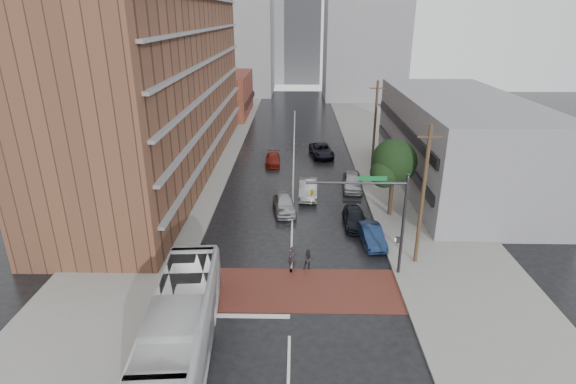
{
  "coord_description": "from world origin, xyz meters",
  "views": [
    {
      "loc": [
        0.3,
        -23.97,
        16.48
      ],
      "look_at": [
        -0.32,
        8.65,
        3.5
      ],
      "focal_mm": 28.0,
      "sensor_mm": 36.0,
      "label": 1
    }
  ],
  "objects_px": {
    "car_travel_c": "(273,160)",
    "suv_travel": "(322,150)",
    "transit_bus": "(180,327)",
    "pedestrian_a": "(293,258)",
    "car_travel_a": "(284,204)",
    "car_parked_near": "(371,235)",
    "car_parked_mid": "(355,218)",
    "car_travel_b": "(308,189)",
    "car_parked_far": "(352,181)",
    "pedestrian_b": "(309,260)"
  },
  "relations": [
    {
      "from": "pedestrian_b",
      "to": "car_travel_c",
      "type": "bearing_deg",
      "value": 85.58
    },
    {
      "from": "car_travel_c",
      "to": "car_parked_far",
      "type": "bearing_deg",
      "value": -44.13
    },
    {
      "from": "car_parked_near",
      "to": "car_travel_a",
      "type": "bearing_deg",
      "value": 134.03
    },
    {
      "from": "transit_bus",
      "to": "suv_travel",
      "type": "height_order",
      "value": "transit_bus"
    },
    {
      "from": "transit_bus",
      "to": "pedestrian_b",
      "type": "xyz_separation_m",
      "value": [
        6.71,
        8.56,
        -1.01
      ]
    },
    {
      "from": "car_travel_b",
      "to": "car_parked_mid",
      "type": "xyz_separation_m",
      "value": [
        3.74,
        -6.32,
        -0.16
      ]
    },
    {
      "from": "pedestrian_b",
      "to": "car_travel_a",
      "type": "xyz_separation_m",
      "value": [
        -1.95,
        9.63,
        0.03
      ]
    },
    {
      "from": "pedestrian_b",
      "to": "car_travel_b",
      "type": "xyz_separation_m",
      "value": [
        0.27,
        13.32,
        0.06
      ]
    },
    {
      "from": "car_travel_c",
      "to": "car_parked_near",
      "type": "distance_m",
      "value": 21.14
    },
    {
      "from": "transit_bus",
      "to": "car_parked_far",
      "type": "height_order",
      "value": "transit_bus"
    },
    {
      "from": "suv_travel",
      "to": "pedestrian_b",
      "type": "bearing_deg",
      "value": -101.95
    },
    {
      "from": "transit_bus",
      "to": "car_parked_near",
      "type": "distance_m",
      "value": 17.02
    },
    {
      "from": "pedestrian_b",
      "to": "suv_travel",
      "type": "height_order",
      "value": "suv_travel"
    },
    {
      "from": "car_parked_near",
      "to": "pedestrian_b",
      "type": "bearing_deg",
      "value": -147.68
    },
    {
      "from": "car_travel_a",
      "to": "car_parked_mid",
      "type": "relative_size",
      "value": 1.02
    },
    {
      "from": "pedestrian_b",
      "to": "suv_travel",
      "type": "xyz_separation_m",
      "value": [
        2.23,
        26.59,
        0.01
      ]
    },
    {
      "from": "suv_travel",
      "to": "car_travel_c",
      "type": "bearing_deg",
      "value": -156.95
    },
    {
      "from": "pedestrian_b",
      "to": "car_parked_far",
      "type": "bearing_deg",
      "value": 59.52
    },
    {
      "from": "car_travel_c",
      "to": "car_parked_far",
      "type": "relative_size",
      "value": 0.86
    },
    {
      "from": "pedestrian_a",
      "to": "car_travel_a",
      "type": "xyz_separation_m",
      "value": [
        -0.85,
        9.63,
        -0.06
      ]
    },
    {
      "from": "transit_bus",
      "to": "car_travel_c",
      "type": "bearing_deg",
      "value": 80.29
    },
    {
      "from": "car_travel_a",
      "to": "car_travel_b",
      "type": "height_order",
      "value": "car_travel_b"
    },
    {
      "from": "car_travel_c",
      "to": "car_parked_far",
      "type": "xyz_separation_m",
      "value": [
        8.39,
        -7.76,
        0.22
      ]
    },
    {
      "from": "car_travel_b",
      "to": "car_parked_mid",
      "type": "bearing_deg",
      "value": -57.38
    },
    {
      "from": "pedestrian_b",
      "to": "car_travel_c",
      "type": "relative_size",
      "value": 0.36
    },
    {
      "from": "pedestrian_a",
      "to": "car_travel_a",
      "type": "distance_m",
      "value": 9.67
    },
    {
      "from": "suv_travel",
      "to": "car_parked_near",
      "type": "bearing_deg",
      "value": -90.46
    },
    {
      "from": "transit_bus",
      "to": "pedestrian_a",
      "type": "xyz_separation_m",
      "value": [
        5.61,
        8.56,
        -0.92
      ]
    },
    {
      "from": "transit_bus",
      "to": "pedestrian_b",
      "type": "distance_m",
      "value": 10.92
    },
    {
      "from": "car_travel_c",
      "to": "suv_travel",
      "type": "relative_size",
      "value": 0.77
    },
    {
      "from": "suv_travel",
      "to": "car_travel_b",
      "type": "bearing_deg",
      "value": -105.58
    },
    {
      "from": "car_travel_c",
      "to": "car_parked_mid",
      "type": "bearing_deg",
      "value": -66.09
    },
    {
      "from": "suv_travel",
      "to": "transit_bus",
      "type": "bearing_deg",
      "value": -111.42
    },
    {
      "from": "transit_bus",
      "to": "suv_travel",
      "type": "distance_m",
      "value": 36.28
    },
    {
      "from": "transit_bus",
      "to": "car_parked_far",
      "type": "relative_size",
      "value": 2.6
    },
    {
      "from": "pedestrian_b",
      "to": "suv_travel",
      "type": "distance_m",
      "value": 26.68
    },
    {
      "from": "car_travel_c",
      "to": "car_parked_near",
      "type": "relative_size",
      "value": 0.97
    },
    {
      "from": "car_travel_a",
      "to": "car_parked_far",
      "type": "xyz_separation_m",
      "value": [
        6.71,
        5.78,
        0.05
      ]
    },
    {
      "from": "car_travel_a",
      "to": "suv_travel",
      "type": "bearing_deg",
      "value": 68.68
    },
    {
      "from": "pedestrian_a",
      "to": "car_parked_mid",
      "type": "bearing_deg",
      "value": 57.48
    },
    {
      "from": "transit_bus",
      "to": "car_parked_far",
      "type": "distance_m",
      "value": 26.59
    },
    {
      "from": "transit_bus",
      "to": "car_parked_far",
      "type": "bearing_deg",
      "value": 60.27
    },
    {
      "from": "pedestrian_a",
      "to": "suv_travel",
      "type": "height_order",
      "value": "pedestrian_a"
    },
    {
      "from": "transit_bus",
      "to": "car_travel_b",
      "type": "relative_size",
      "value": 2.56
    },
    {
      "from": "car_parked_mid",
      "to": "car_travel_b",
      "type": "bearing_deg",
      "value": 120.02
    },
    {
      "from": "car_travel_a",
      "to": "car_parked_far",
      "type": "relative_size",
      "value": 0.94
    },
    {
      "from": "pedestrian_b",
      "to": "car_parked_near",
      "type": "relative_size",
      "value": 0.35
    },
    {
      "from": "transit_bus",
      "to": "car_parked_near",
      "type": "relative_size",
      "value": 2.92
    },
    {
      "from": "pedestrian_a",
      "to": "pedestrian_b",
      "type": "distance_m",
      "value": 1.1
    },
    {
      "from": "car_parked_near",
      "to": "car_parked_far",
      "type": "bearing_deg",
      "value": 84.96
    }
  ]
}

